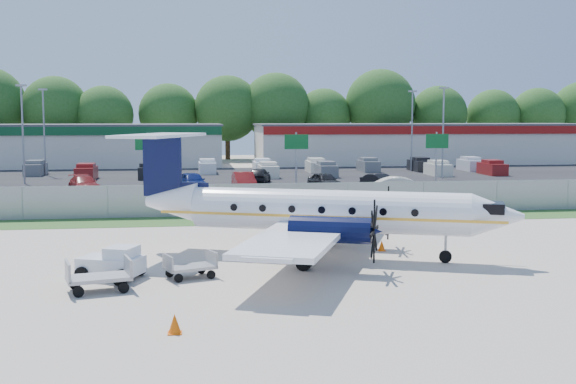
{
  "coord_description": "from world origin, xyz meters",
  "views": [
    {
      "loc": [
        -5.15,
        -30.76,
        6.2
      ],
      "look_at": [
        0.0,
        6.0,
        2.3
      ],
      "focal_mm": 45.0,
      "sensor_mm": 36.0,
      "label": 1
    }
  ],
  "objects": [
    {
      "name": "sign_mid",
      "position": [
        3.0,
        22.91,
        3.61
      ],
      "size": [
        1.8,
        0.26,
        5.0
      ],
      "color": "gray",
      "rests_on": "ground"
    },
    {
      "name": "parking_lot",
      "position": [
        0.0,
        40.0,
        0.01
      ],
      "size": [
        170.0,
        32.0,
        0.02
      ],
      "primitive_type": "cube",
      "color": "black",
      "rests_on": "ground"
    },
    {
      "name": "light_pole_ne",
      "position": [
        20.0,
        38.0,
        5.23
      ],
      "size": [
        0.9,
        0.35,
        9.09
      ],
      "color": "gray",
      "rests_on": "ground"
    },
    {
      "name": "parked_car_b",
      "position": [
        -4.75,
        29.54,
        0.0
      ],
      "size": [
        2.82,
        4.95,
        1.59
      ],
      "primitive_type": "imported",
      "rotation": [
        0.0,
        0.0,
        0.21
      ],
      "color": "navy",
      "rests_on": "ground"
    },
    {
      "name": "baggage_cart_near",
      "position": [
        -5.1,
        -3.24,
        0.46
      ],
      "size": [
        2.14,
        1.7,
        0.98
      ],
      "color": "gray",
      "rests_on": "ground"
    },
    {
      "name": "parked_car_d",
      "position": [
        6.41,
        29.2,
        0.0
      ],
      "size": [
        2.71,
        4.6,
        1.47
      ],
      "primitive_type": "imported",
      "rotation": [
        0.0,
        0.0,
        0.24
      ],
      "color": "black",
      "rests_on": "ground"
    },
    {
      "name": "pushback_tug",
      "position": [
        -8.01,
        -2.89,
        0.6
      ],
      "size": [
        2.69,
        2.38,
        1.25
      ],
      "color": "white",
      "rests_on": "ground"
    },
    {
      "name": "light_pole_se",
      "position": [
        20.0,
        48.0,
        5.23
      ],
      "size": [
        0.9,
        0.35,
        9.09
      ],
      "color": "gray",
      "rests_on": "ground"
    },
    {
      "name": "parked_car_g",
      "position": [
        1.44,
        35.64,
        0.0
      ],
      "size": [
        2.78,
        4.66,
        1.49
      ],
      "primitive_type": "imported",
      "rotation": [
        0.0,
        0.0,
        2.89
      ],
      "color": "black",
      "rests_on": "ground"
    },
    {
      "name": "parked_car_e",
      "position": [
        11.08,
        28.5,
        0.0
      ],
      "size": [
        2.95,
        4.26,
        1.33
      ],
      "primitive_type": "imported",
      "rotation": [
        0.0,
        0.0,
        0.43
      ],
      "color": "black",
      "rests_on": "ground"
    },
    {
      "name": "access_road",
      "position": [
        0.0,
        19.0,
        0.01
      ],
      "size": [
        170.0,
        8.0,
        0.02
      ],
      "primitive_type": "cube",
      "color": "black",
      "rests_on": "ground"
    },
    {
      "name": "parked_car_f",
      "position": [
        -7.22,
        35.4,
        0.0
      ],
      "size": [
        2.4,
        5.34,
        1.52
      ],
      "primitive_type": "imported",
      "rotation": [
        0.0,
        0.0,
        3.09
      ],
      "color": "silver",
      "rests_on": "ground"
    },
    {
      "name": "aircraft",
      "position": [
        0.61,
        0.14,
        2.08
      ],
      "size": [
        17.48,
        17.0,
        5.4
      ],
      "color": "white",
      "rests_on": "ground"
    },
    {
      "name": "building_east",
      "position": [
        26.0,
        61.98,
        2.63
      ],
      "size": [
        44.4,
        12.4,
        5.24
      ],
      "color": "silver",
      "rests_on": "ground"
    },
    {
      "name": "building_west",
      "position": [
        -24.0,
        61.98,
        2.63
      ],
      "size": [
        46.4,
        12.4,
        5.24
      ],
      "color": "silver",
      "rests_on": "ground"
    },
    {
      "name": "parked_car_c",
      "position": [
        -0.45,
        29.51,
        0.0
      ],
      "size": [
        1.87,
        4.74,
        1.54
      ],
      "primitive_type": "imported",
      "rotation": [
        0.0,
        0.0,
        0.05
      ],
      "color": "maroon",
      "rests_on": "ground"
    },
    {
      "name": "ground",
      "position": [
        0.0,
        0.0,
        0.0
      ],
      "size": [
        170.0,
        170.0,
        0.0
      ],
      "primitive_type": "plane",
      "color": "#BDB0A0",
      "rests_on": "ground"
    },
    {
      "name": "road_car_mid",
      "position": [
        9.73,
        21.11,
        0.0
      ],
      "size": [
        5.39,
        2.62,
        1.7
      ],
      "primitive_type": "imported",
      "rotation": [
        0.0,
        0.0,
        -1.74
      ],
      "color": "beige",
      "rests_on": "ground"
    },
    {
      "name": "cone_nose",
      "position": [
        3.72,
        1.24,
        0.24
      ],
      "size": [
        0.35,
        0.35,
        0.5
      ],
      "color": "#E85907",
      "rests_on": "ground"
    },
    {
      "name": "light_pole_nw",
      "position": [
        -20.0,
        38.0,
        5.23
      ],
      "size": [
        0.9,
        0.35,
        9.09
      ],
      "color": "gray",
      "rests_on": "ground"
    },
    {
      "name": "tree_line",
      "position": [
        0.0,
        74.0,
        0.0
      ],
      "size": [
        112.0,
        6.0,
        14.0
      ],
      "primitive_type": null,
      "color": "#214E17",
      "rests_on": "ground"
    },
    {
      "name": "parked_car_a",
      "position": [
        -13.57,
        29.8,
        0.0
      ],
      "size": [
        3.35,
        5.09,
        1.37
      ],
      "primitive_type": "imported",
      "rotation": [
        0.0,
        0.0,
        0.33
      ],
      "color": "maroon",
      "rests_on": "ground"
    },
    {
      "name": "sign_left",
      "position": [
        -8.0,
        22.91,
        3.61
      ],
      "size": [
        1.8,
        0.26,
        5.0
      ],
      "color": "gray",
      "rests_on": "ground"
    },
    {
      "name": "light_pole_sw",
      "position": [
        -20.0,
        48.0,
        5.23
      ],
      "size": [
        0.9,
        0.35,
        9.09
      ],
      "color": "gray",
      "rests_on": "ground"
    },
    {
      "name": "cone_starboard_wing",
      "position": [
        2.08,
        7.41,
        0.27
      ],
      "size": [
        0.4,
        0.4,
        0.57
      ],
      "color": "#E85907",
      "rests_on": "ground"
    },
    {
      "name": "sign_right",
      "position": [
        14.0,
        22.91,
        3.61
      ],
      "size": [
        1.8,
        0.26,
        5.0
      ],
      "color": "gray",
      "rests_on": "ground"
    },
    {
      "name": "baggage_cart_far",
      "position": [
        -8.33,
        -4.94,
        0.54
      ],
      "size": [
        2.46,
        1.82,
        1.15
      ],
      "color": "gray",
      "rests_on": "ground"
    },
    {
      "name": "grass_verge",
      "position": [
        0.0,
        12.0,
        0.01
      ],
      "size": [
        170.0,
        4.0,
        0.02
      ],
      "primitive_type": "cube",
      "color": "#2D561E",
      "rests_on": "ground"
    },
    {
      "name": "cone_port_wing",
      "position": [
        -5.58,
        -10.36,
        0.27
      ],
      "size": [
        0.41,
        0.41,
        0.58
      ],
      "color": "#E85907",
      "rests_on": "ground"
    },
    {
      "name": "perimeter_fence",
      "position": [
        0.0,
        14.0,
        1.0
      ],
      "size": [
        120.0,
        0.06,
        1.99
      ],
      "color": "gray",
      "rests_on": "ground"
    },
    {
      "name": "far_parking_rows",
      "position": [
        0.0,
        45.0,
        0.0
      ],
      "size": [
        56.0,
        10.0,
        1.6
      ],
      "primitive_type": null,
      "color": "gray",
      "rests_on": "ground"
    }
  ]
}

